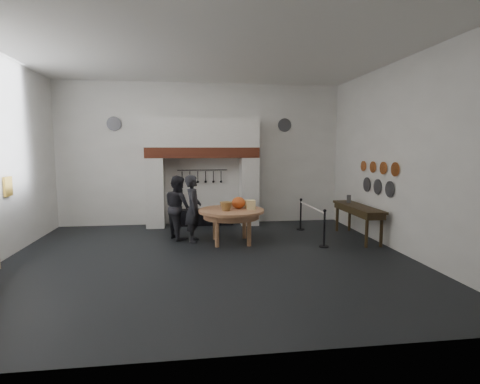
{
  "coord_description": "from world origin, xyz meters",
  "views": [
    {
      "loc": [
        -0.4,
        -8.15,
        2.46
      ],
      "look_at": [
        0.85,
        1.15,
        1.35
      ],
      "focal_mm": 28.0,
      "sensor_mm": 36.0,
      "label": 1
    }
  ],
  "objects": [
    {
      "name": "floor",
      "position": [
        0.0,
        0.0,
        0.0
      ],
      "size": [
        9.0,
        8.0,
        0.02
      ],
      "primitive_type": "cube",
      "color": "black",
      "rests_on": "ground"
    },
    {
      "name": "ceiling",
      "position": [
        0.0,
        0.0,
        4.5
      ],
      "size": [
        9.0,
        8.0,
        0.02
      ],
      "primitive_type": "cube",
      "color": "silver",
      "rests_on": "wall_back"
    },
    {
      "name": "wall_back",
      "position": [
        0.0,
        4.0,
        2.25
      ],
      "size": [
        9.0,
        0.02,
        4.5
      ],
      "primitive_type": "cube",
      "color": "white",
      "rests_on": "floor"
    },
    {
      "name": "wall_front",
      "position": [
        0.0,
        -4.0,
        2.25
      ],
      "size": [
        9.0,
        0.02,
        4.5
      ],
      "primitive_type": "cube",
      "color": "white",
      "rests_on": "floor"
    },
    {
      "name": "wall_right",
      "position": [
        4.5,
        0.0,
        2.25
      ],
      "size": [
        0.02,
        8.0,
        4.5
      ],
      "primitive_type": "cube",
      "color": "white",
      "rests_on": "floor"
    },
    {
      "name": "chimney_pier_left",
      "position": [
        -1.48,
        3.65,
        1.07
      ],
      "size": [
        0.55,
        0.7,
        2.15
      ],
      "primitive_type": "cube",
      "color": "silver",
      "rests_on": "floor"
    },
    {
      "name": "chimney_pier_right",
      "position": [
        1.48,
        3.65,
        1.07
      ],
      "size": [
        0.55,
        0.7,
        2.15
      ],
      "primitive_type": "cube",
      "color": "silver",
      "rests_on": "floor"
    },
    {
      "name": "hearth_brick_band",
      "position": [
        0.0,
        3.65,
        2.31
      ],
      "size": [
        3.5,
        0.72,
        0.32
      ],
      "primitive_type": "cube",
      "color": "#9E442B",
      "rests_on": "chimney_pier_left"
    },
    {
      "name": "chimney_hood",
      "position": [
        0.0,
        3.65,
        2.92
      ],
      "size": [
        3.5,
        0.7,
        0.9
      ],
      "primitive_type": "cube",
      "color": "silver",
      "rests_on": "hearth_brick_band"
    },
    {
      "name": "iron_range",
      "position": [
        0.0,
        3.72,
        0.25
      ],
      "size": [
        1.9,
        0.45,
        0.5
      ],
      "primitive_type": "cube",
      "color": "black",
      "rests_on": "floor"
    },
    {
      "name": "utensil_rail",
      "position": [
        0.0,
        3.92,
        1.75
      ],
      "size": [
        1.6,
        0.02,
        0.02
      ],
      "primitive_type": "cylinder",
      "rotation": [
        0.0,
        1.57,
        0.0
      ],
      "color": "black",
      "rests_on": "wall_back"
    },
    {
      "name": "wall_plaque",
      "position": [
        -4.45,
        0.8,
        1.6
      ],
      "size": [
        0.05,
        0.34,
        0.44
      ],
      "primitive_type": "cube",
      "color": "gold",
      "rests_on": "wall_left"
    },
    {
      "name": "work_table",
      "position": [
        0.65,
        1.35,
        0.84
      ],
      "size": [
        1.86,
        1.86,
        0.07
      ],
      "primitive_type": "cylinder",
      "rotation": [
        0.0,
        0.0,
        0.1
      ],
      "color": "tan",
      "rests_on": "floor"
    },
    {
      "name": "pumpkin",
      "position": [
        0.85,
        1.45,
        1.03
      ],
      "size": [
        0.36,
        0.36,
        0.31
      ],
      "primitive_type": "ellipsoid",
      "color": "#CA481C",
      "rests_on": "work_table"
    },
    {
      "name": "cheese_block_big",
      "position": [
        1.15,
        1.3,
        0.99
      ],
      "size": [
        0.22,
        0.22,
        0.24
      ],
      "primitive_type": "cube",
      "color": "#FEE497",
      "rests_on": "work_table"
    },
    {
      "name": "cheese_block_small",
      "position": [
        1.13,
        1.6,
        0.97
      ],
      "size": [
        0.18,
        0.18,
        0.2
      ],
      "primitive_type": "cube",
      "color": "#F9EA95",
      "rests_on": "work_table"
    },
    {
      "name": "wicker_basket",
      "position": [
        0.5,
        1.2,
        0.98
      ],
      "size": [
        0.35,
        0.35,
        0.22
      ],
      "primitive_type": "cone",
      "rotation": [
        3.14,
        0.0,
        0.1
      ],
      "color": "olive",
      "rests_on": "work_table"
    },
    {
      "name": "bread_loaf",
      "position": [
        0.55,
        1.7,
        0.94
      ],
      "size": [
        0.31,
        0.18,
        0.13
      ],
      "primitive_type": "ellipsoid",
      "color": "#A06A38",
      "rests_on": "work_table"
    },
    {
      "name": "visitor_near",
      "position": [
        -0.33,
        1.6,
        0.88
      ],
      "size": [
        0.47,
        0.67,
        1.75
      ],
      "primitive_type": "imported",
      "rotation": [
        0.0,
        0.0,
        1.49
      ],
      "color": "black",
      "rests_on": "floor"
    },
    {
      "name": "visitor_far",
      "position": [
        -0.73,
        2.0,
        0.86
      ],
      "size": [
        0.95,
        1.04,
        1.72
      ],
      "primitive_type": "imported",
      "rotation": [
        0.0,
        0.0,
        2.02
      ],
      "color": "#222227",
      "rests_on": "floor"
    },
    {
      "name": "side_table",
      "position": [
        4.1,
        1.34,
        0.87
      ],
      "size": [
        0.55,
        2.2,
        0.06
      ],
      "primitive_type": "cube",
      "color": "#322612",
      "rests_on": "floor"
    },
    {
      "name": "pewter_jug",
      "position": [
        4.1,
        1.94,
        1.01
      ],
      "size": [
        0.12,
        0.12,
        0.22
      ],
      "primitive_type": "cylinder",
      "color": "#47474B",
      "rests_on": "side_table"
    },
    {
      "name": "copper_pan_a",
      "position": [
        4.46,
        0.2,
        1.95
      ],
      "size": [
        0.03,
        0.34,
        0.34
      ],
      "primitive_type": "cylinder",
      "rotation": [
        0.0,
        1.57,
        0.0
      ],
      "color": "#C6662D",
      "rests_on": "wall_right"
    },
    {
      "name": "copper_pan_b",
      "position": [
        4.46,
        0.75,
        1.95
      ],
      "size": [
        0.03,
        0.32,
        0.32
      ],
      "primitive_type": "cylinder",
      "rotation": [
        0.0,
        1.57,
        0.0
      ],
      "color": "#C6662D",
      "rests_on": "wall_right"
    },
    {
      "name": "copper_pan_c",
      "position": [
        4.46,
        1.3,
        1.95
      ],
      "size": [
        0.03,
        0.3,
        0.3
      ],
      "primitive_type": "cylinder",
      "rotation": [
        0.0,
        1.57,
        0.0
      ],
      "color": "#C6662D",
      "rests_on": "wall_right"
    },
    {
      "name": "copper_pan_d",
      "position": [
        4.46,
        1.85,
        1.95
      ],
      "size": [
        0.03,
        0.28,
        0.28
      ],
      "primitive_type": "cylinder",
      "rotation": [
        0.0,
        1.57,
        0.0
      ],
      "color": "#C6662D",
      "rests_on": "wall_right"
    },
    {
      "name": "pewter_plate_left",
      "position": [
        4.46,
        0.4,
        1.45
      ],
      "size": [
        0.03,
        0.4,
        0.4
      ],
      "primitive_type": "cylinder",
      "rotation": [
        0.0,
        1.57,
        0.0
      ],
      "color": "#4C4C51",
      "rests_on": "wall_right"
    },
    {
      "name": "pewter_plate_mid",
      "position": [
        4.46,
        1.0,
        1.45
      ],
      "size": [
        0.03,
        0.4,
        0.4
      ],
      "primitive_type": "cylinder",
      "rotation": [
        0.0,
        1.57,
        0.0
      ],
      "color": "#4C4C51",
      "rests_on": "wall_right"
    },
    {
      "name": "pewter_plate_right",
      "position": [
        4.46,
        1.6,
        1.45
      ],
      "size": [
        0.03,
        0.4,
        0.4
      ],
      "primitive_type": "cylinder",
      "rotation": [
        0.0,
        1.57,
        0.0
      ],
      "color": "#4C4C51",
      "rests_on": "wall_right"
    },
    {
      "name": "pewter_plate_back_left",
      "position": [
        -2.7,
        3.96,
        3.2
      ],
      "size": [
        0.44,
        0.03,
        0.44
      ],
      "primitive_type": "cylinder",
      "rotation": [
        1.57,
        0.0,
        0.0
      ],
      "color": "#4C4C51",
      "rests_on": "wall_back"
    },
    {
      "name": "pewter_plate_back_right",
      "position": [
        2.7,
        3.96,
        3.2
      ],
      "size": [
        0.44,
        0.03,
        0.44
      ],
      "primitive_type": "cylinder",
      "rotation": [
        1.57,
        0.0,
        0.0
      ],
      "color": "#4C4C51",
      "rests_on": "wall_back"
    },
    {
      "name": "barrier_post_near",
      "position": [
        2.89,
        0.59,
        0.45
      ],
      "size": [
        0.05,
        0.05,
        0.9
      ],
      "primitive_type": "cylinder",
      "color": "black",
      "rests_on": "floor"
    },
    {
      "name": "barrier_post_far",
      "position": [
        2.89,
        2.59,
        0.45
      ],
      "size": [
        0.05,
        0.05,
        0.9
      ],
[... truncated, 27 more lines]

